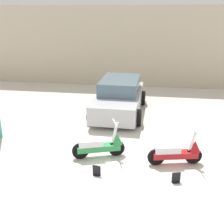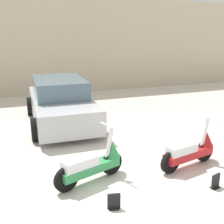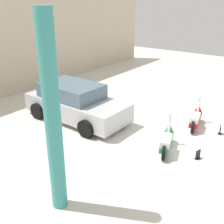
{
  "view_description": "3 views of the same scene",
  "coord_description": "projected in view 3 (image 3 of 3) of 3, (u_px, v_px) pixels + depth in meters",
  "views": [
    {
      "loc": [
        0.67,
        -6.19,
        3.73
      ],
      "look_at": [
        -0.57,
        2.02,
        0.74
      ],
      "focal_mm": 45.0,
      "sensor_mm": 36.0,
      "label": 1
    },
    {
      "loc": [
        -1.85,
        -3.97,
        2.62
      ],
      "look_at": [
        0.22,
        1.82,
        0.86
      ],
      "focal_mm": 45.0,
      "sensor_mm": 36.0,
      "label": 2
    },
    {
      "loc": [
        -7.3,
        -2.53,
        4.16
      ],
      "look_at": [
        -0.57,
        2.48,
        0.66
      ],
      "focal_mm": 45.0,
      "sensor_mm": 36.0,
      "label": 3
    }
  ],
  "objects": [
    {
      "name": "ground_plane",
      "position": [
        189.0,
        145.0,
        8.41
      ],
      "size": [
        28.0,
        28.0,
        0.0
      ],
      "primitive_type": "plane",
      "color": "silver"
    },
    {
      "name": "wall_back",
      "position": [
        13.0,
        49.0,
        12.19
      ],
      "size": [
        19.6,
        0.12,
        4.01
      ],
      "primitive_type": "cube",
      "color": "beige",
      "rests_on": "ground_plane"
    },
    {
      "name": "scooter_front_left",
      "position": [
        167.0,
        139.0,
        8.05
      ],
      "size": [
        1.37,
        0.7,
        0.99
      ],
      "rotation": [
        0.0,
        0.0,
        0.33
      ],
      "color": "black",
      "rests_on": "ground_plane"
    },
    {
      "name": "scooter_front_right",
      "position": [
        196.0,
        117.0,
        9.49
      ],
      "size": [
        1.39,
        0.6,
        0.99
      ],
      "rotation": [
        0.0,
        0.0,
        0.22
      ],
      "color": "black",
      "rests_on": "ground_plane"
    },
    {
      "name": "car_rear_left",
      "position": [
        76.0,
        103.0,
        9.98
      ],
      "size": [
        1.91,
        3.86,
        1.3
      ],
      "rotation": [
        0.0,
        0.0,
        -1.59
      ],
      "color": "#B7B7BC",
      "rests_on": "ground_plane"
    },
    {
      "name": "placard_near_left_scooter",
      "position": [
        198.0,
        155.0,
        7.69
      ],
      "size": [
        0.2,
        0.15,
        0.26
      ],
      "rotation": [
        0.0,
        0.0,
        -0.19
      ],
      "color": "black",
      "rests_on": "ground_plane"
    },
    {
      "name": "placard_near_right_scooter",
      "position": [
        220.0,
        131.0,
        9.06
      ],
      "size": [
        0.2,
        0.16,
        0.26
      ],
      "rotation": [
        0.0,
        0.0,
        0.29
      ],
      "color": "black",
      "rests_on": "ground_plane"
    },
    {
      "name": "support_column_side",
      "position": [
        53.0,
        119.0,
        5.27
      ],
      "size": [
        0.32,
        0.32,
        4.01
      ],
      "primitive_type": "cylinder",
      "color": "teal",
      "rests_on": "ground_plane"
    }
  ]
}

